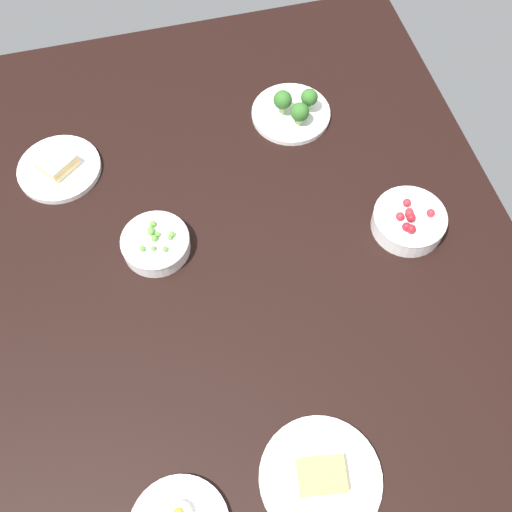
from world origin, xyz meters
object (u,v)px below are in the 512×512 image
plate_sandwich (59,167)px  bowl_berries (408,220)px  plate_broccoli (292,111)px  plate_cheese (323,477)px  bowl_peas (156,243)px

plate_sandwich → bowl_berries: size_ratio=1.20×
plate_broccoli → plate_cheese: bearing=-12.4°
plate_cheese → bowl_berries: bowl_berries is taller
plate_cheese → plate_sandwich: bearing=-154.3°
bowl_peas → plate_broccoli: size_ratio=0.76×
plate_cheese → bowl_berries: 55.99cm
plate_sandwich → plate_broccoli: plate_broccoli is taller
bowl_berries → plate_broccoli: bearing=-157.2°
bowl_peas → bowl_berries: 53.73cm
bowl_peas → plate_cheese: size_ratio=0.67×
bowl_peas → bowl_berries: (7.87, 53.15, 0.44)cm
plate_sandwich → bowl_berries: bearing=64.6°
bowl_peas → plate_broccoli: (-28.36, 37.93, -0.04)cm
plate_cheese → bowl_berries: size_ratio=1.37×
plate_broccoli → bowl_berries: bearing=22.8°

